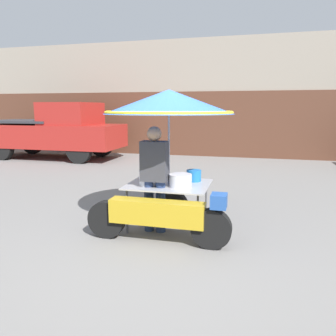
# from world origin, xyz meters

# --- Properties ---
(ground_plane) EXTENTS (36.00, 36.00, 0.00)m
(ground_plane) POSITION_xyz_m (0.00, 0.00, 0.00)
(ground_plane) COLOR slate
(shopfront_building) EXTENTS (28.00, 2.06, 4.30)m
(shopfront_building) POSITION_xyz_m (0.00, 9.30, 2.13)
(shopfront_building) COLOR gray
(shopfront_building) RESTS_ON ground
(vendor_motorcycle_cart) EXTENTS (2.00, 1.91, 2.07)m
(vendor_motorcycle_cart) POSITION_xyz_m (-0.05, 0.65, 1.63)
(vendor_motorcycle_cart) COLOR black
(vendor_motorcycle_cart) RESTS_ON ground
(vendor_person) EXTENTS (0.38, 0.22, 1.55)m
(vendor_person) POSITION_xyz_m (-0.20, 0.47, 0.86)
(vendor_person) COLOR navy
(vendor_person) RESTS_ON ground
(pickup_truck) EXTENTS (5.02, 1.93, 1.99)m
(pickup_truck) POSITION_xyz_m (-5.72, 6.42, 0.98)
(pickup_truck) COLOR black
(pickup_truck) RESTS_ON ground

